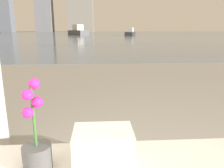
# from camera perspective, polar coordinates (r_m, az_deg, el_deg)

# --- Properties ---
(potted_orchid) EXTENTS (0.12, 0.12, 0.40)m
(potted_orchid) POSITION_cam_1_polar(r_m,az_deg,el_deg) (1.01, -19.16, -15.06)
(potted_orchid) COLOR #4C4C4C
(potted_orchid) RESTS_ON bathtub
(towel_stack) EXTENTS (0.26, 0.18, 0.16)m
(towel_stack) POSITION_cam_1_polar(r_m,az_deg,el_deg) (1.01, -2.32, -15.98)
(towel_stack) COLOR silver
(towel_stack) RESTS_ON bathtub
(harbor_water) EXTENTS (180.00, 110.00, 0.01)m
(harbor_water) POSITION_cam_1_polar(r_m,az_deg,el_deg) (62.10, -3.54, 12.96)
(harbor_water) COLOR slate
(harbor_water) RESTS_ON ground_plane
(harbor_boat_0) EXTENTS (4.58, 5.75, 2.09)m
(harbor_boat_0) POSITION_cam_1_polar(r_m,az_deg,el_deg) (45.42, -8.87, 13.39)
(harbor_boat_0) COLOR #4C4C51
(harbor_boat_0) RESTS_ON harbor_water
(harbor_boat_5) EXTENTS (2.51, 4.20, 1.49)m
(harbor_boat_5) POSITION_cam_1_polar(r_m,az_deg,el_deg) (41.69, 4.79, 13.17)
(harbor_boat_5) COLOR #2D2D33
(harbor_boat_5) RESTS_ON harbor_water
(skyline_tower_0) EXTENTS (7.44, 6.39, 25.62)m
(skyline_tower_0) POSITION_cam_1_polar(r_m,az_deg,el_deg) (127.47, -26.45, 17.88)
(skyline_tower_0) COLOR slate
(skyline_tower_0) RESTS_ON ground_plane
(skyline_tower_2) EXTENTS (12.50, 13.30, 30.09)m
(skyline_tower_2) POSITION_cam_1_polar(r_m,az_deg,el_deg) (119.21, -8.27, 20.58)
(skyline_tower_2) COLOR gray
(skyline_tower_2) RESTS_ON ground_plane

